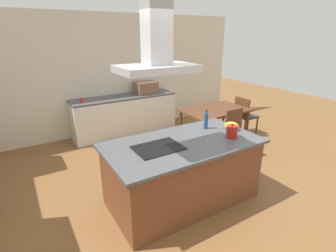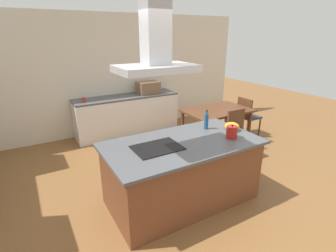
{
  "view_description": "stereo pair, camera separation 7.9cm",
  "coord_description": "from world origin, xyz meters",
  "px_view_note": "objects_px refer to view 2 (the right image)",
  "views": [
    {
      "loc": [
        -1.81,
        -2.57,
        2.26
      ],
      "look_at": [
        0.01,
        0.4,
        1.0
      ],
      "focal_mm": 27.35,
      "sensor_mm": 36.0,
      "label": 1
    },
    {
      "loc": [
        -1.74,
        -2.61,
        2.26
      ],
      "look_at": [
        0.01,
        0.4,
        1.0
      ],
      "focal_mm": 27.35,
      "sensor_mm": 36.0,
      "label": 2
    }
  ],
  "objects_px": {
    "tea_kettle": "(232,132)",
    "countertop_microwave": "(148,88)",
    "coffee_mug_red": "(84,100)",
    "dining_table": "(217,113)",
    "range_hood": "(156,49)",
    "chair_facing_island": "(239,130)",
    "cooktop": "(157,148)",
    "olive_oil_bottle": "(206,121)",
    "chair_at_right_end": "(247,114)",
    "mixing_bowl": "(232,126)"
  },
  "relations": [
    {
      "from": "mixing_bowl",
      "to": "range_hood",
      "type": "xyz_separation_m",
      "value": [
        -1.26,
        -0.0,
        1.14
      ]
    },
    {
      "from": "cooktop",
      "to": "coffee_mug_red",
      "type": "height_order",
      "value": "coffee_mug_red"
    },
    {
      "from": "coffee_mug_red",
      "to": "chair_at_right_end",
      "type": "height_order",
      "value": "coffee_mug_red"
    },
    {
      "from": "countertop_microwave",
      "to": "chair_at_right_end",
      "type": "height_order",
      "value": "countertop_microwave"
    },
    {
      "from": "countertop_microwave",
      "to": "range_hood",
      "type": "bearing_deg",
      "value": -113.93
    },
    {
      "from": "olive_oil_bottle",
      "to": "chair_facing_island",
      "type": "bearing_deg",
      "value": 20.69
    },
    {
      "from": "cooktop",
      "to": "coffee_mug_red",
      "type": "bearing_deg",
      "value": 95.08
    },
    {
      "from": "olive_oil_bottle",
      "to": "coffee_mug_red",
      "type": "height_order",
      "value": "olive_oil_bottle"
    },
    {
      "from": "olive_oil_bottle",
      "to": "countertop_microwave",
      "type": "xyz_separation_m",
      "value": [
        0.31,
        2.63,
        0.02
      ]
    },
    {
      "from": "dining_table",
      "to": "chair_facing_island",
      "type": "relative_size",
      "value": 1.57
    },
    {
      "from": "countertop_microwave",
      "to": "coffee_mug_red",
      "type": "relative_size",
      "value": 5.56
    },
    {
      "from": "cooktop",
      "to": "countertop_microwave",
      "type": "relative_size",
      "value": 1.2
    },
    {
      "from": "tea_kettle",
      "to": "countertop_microwave",
      "type": "relative_size",
      "value": 0.41
    },
    {
      "from": "countertop_microwave",
      "to": "dining_table",
      "type": "xyz_separation_m",
      "value": [
        0.86,
        -1.52,
        -0.37
      ]
    },
    {
      "from": "chair_at_right_end",
      "to": "chair_facing_island",
      "type": "bearing_deg",
      "value": -143.99
    },
    {
      "from": "mixing_bowl",
      "to": "range_hood",
      "type": "height_order",
      "value": "range_hood"
    },
    {
      "from": "tea_kettle",
      "to": "olive_oil_bottle",
      "type": "bearing_deg",
      "value": 99.39
    },
    {
      "from": "coffee_mug_red",
      "to": "chair_facing_island",
      "type": "bearing_deg",
      "value": -41.67
    },
    {
      "from": "countertop_microwave",
      "to": "coffee_mug_red",
      "type": "height_order",
      "value": "countertop_microwave"
    },
    {
      "from": "tea_kettle",
      "to": "countertop_microwave",
      "type": "height_order",
      "value": "countertop_microwave"
    },
    {
      "from": "countertop_microwave",
      "to": "range_hood",
      "type": "distance_m",
      "value": 3.32
    },
    {
      "from": "olive_oil_bottle",
      "to": "range_hood",
      "type": "xyz_separation_m",
      "value": [
        -0.96,
        -0.25,
        1.08
      ]
    },
    {
      "from": "chair_facing_island",
      "to": "olive_oil_bottle",
      "type": "bearing_deg",
      "value": -159.31
    },
    {
      "from": "dining_table",
      "to": "range_hood",
      "type": "xyz_separation_m",
      "value": [
        -2.14,
        -1.36,
        1.43
      ]
    },
    {
      "from": "dining_table",
      "to": "chair_facing_island",
      "type": "bearing_deg",
      "value": -90.0
    },
    {
      "from": "countertop_microwave",
      "to": "mixing_bowl",
      "type": "bearing_deg",
      "value": -90.41
    },
    {
      "from": "coffee_mug_red",
      "to": "mixing_bowl",
      "type": "bearing_deg",
      "value": -61.86
    },
    {
      "from": "cooktop",
      "to": "chair_facing_island",
      "type": "height_order",
      "value": "cooktop"
    },
    {
      "from": "mixing_bowl",
      "to": "coffee_mug_red",
      "type": "bearing_deg",
      "value": 118.14
    },
    {
      "from": "coffee_mug_red",
      "to": "dining_table",
      "type": "distance_m",
      "value": 2.82
    },
    {
      "from": "tea_kettle",
      "to": "chair_facing_island",
      "type": "relative_size",
      "value": 0.23
    },
    {
      "from": "olive_oil_bottle",
      "to": "coffee_mug_red",
      "type": "xyz_separation_m",
      "value": [
        -1.22,
        2.58,
        -0.08
      ]
    },
    {
      "from": "mixing_bowl",
      "to": "coffee_mug_red",
      "type": "height_order",
      "value": "mixing_bowl"
    },
    {
      "from": "tea_kettle",
      "to": "countertop_microwave",
      "type": "xyz_separation_m",
      "value": [
        0.24,
        3.1,
        0.05
      ]
    },
    {
      "from": "tea_kettle",
      "to": "mixing_bowl",
      "type": "bearing_deg",
      "value": 46.19
    },
    {
      "from": "cooktop",
      "to": "dining_table",
      "type": "distance_m",
      "value": 2.55
    },
    {
      "from": "chair_at_right_end",
      "to": "olive_oil_bottle",
      "type": "bearing_deg",
      "value": -152.06
    },
    {
      "from": "tea_kettle",
      "to": "olive_oil_bottle",
      "type": "height_order",
      "value": "olive_oil_bottle"
    },
    {
      "from": "chair_at_right_end",
      "to": "range_hood",
      "type": "bearing_deg",
      "value": -156.09
    },
    {
      "from": "range_hood",
      "to": "olive_oil_bottle",
      "type": "bearing_deg",
      "value": 14.28
    },
    {
      "from": "olive_oil_bottle",
      "to": "dining_table",
      "type": "bearing_deg",
      "value": 43.3
    },
    {
      "from": "chair_facing_island",
      "to": "chair_at_right_end",
      "type": "relative_size",
      "value": 1.0
    },
    {
      "from": "mixing_bowl",
      "to": "cooktop",
      "type": "bearing_deg",
      "value": -179.96
    },
    {
      "from": "olive_oil_bottle",
      "to": "dining_table",
      "type": "height_order",
      "value": "olive_oil_bottle"
    },
    {
      "from": "cooktop",
      "to": "chair_facing_island",
      "type": "bearing_deg",
      "value": 17.86
    },
    {
      "from": "olive_oil_bottle",
      "to": "chair_at_right_end",
      "type": "xyz_separation_m",
      "value": [
        2.09,
        1.11,
        -0.52
      ]
    },
    {
      "from": "coffee_mug_red",
      "to": "range_hood",
      "type": "relative_size",
      "value": 0.1
    },
    {
      "from": "cooktop",
      "to": "mixing_bowl",
      "type": "xyz_separation_m",
      "value": [
        1.26,
        0.0,
        0.05
      ]
    },
    {
      "from": "countertop_microwave",
      "to": "chair_at_right_end",
      "type": "distance_m",
      "value": 2.4
    },
    {
      "from": "chair_facing_island",
      "to": "range_hood",
      "type": "relative_size",
      "value": 0.99
    }
  ]
}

